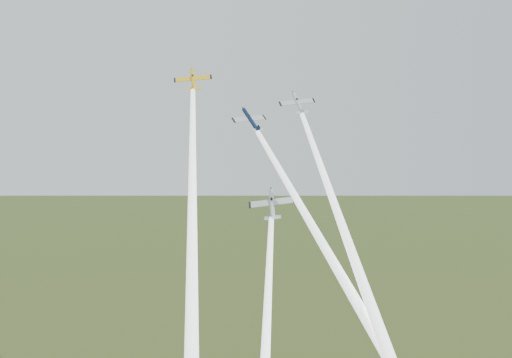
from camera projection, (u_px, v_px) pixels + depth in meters
The scene contains 7 objects.
plane_yellow at pixel (193, 80), 128.41m from camera, with size 7.64×7.58×1.20m, color gold, non-canonical shape.
smoke_trail_yellow at pixel (192, 236), 103.55m from camera, with size 2.38×2.38×70.29m, color white, non-canonical shape.
plane_navy at pixel (251, 120), 121.85m from camera, with size 7.49×7.43×1.17m, color #0D1A3B, non-canonical shape.
smoke_trail_navy at pixel (344, 281), 102.70m from camera, with size 2.38×2.38×67.45m, color white, non-canonical shape.
plane_silver_right at pixel (298, 103), 126.75m from camera, with size 7.43×7.37×1.16m, color silver, non-canonical shape.
smoke_trail_silver_right at pixel (361, 279), 101.48m from camera, with size 2.38×2.38×75.08m, color white, non-canonical shape.
plane_silver_low at pixel (272, 204), 116.49m from camera, with size 8.58×8.51×1.34m, color #B0B7BE, non-canonical shape.
Camera 1 is at (-27.25, -123.10, 101.07)m, focal length 45.00 mm.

